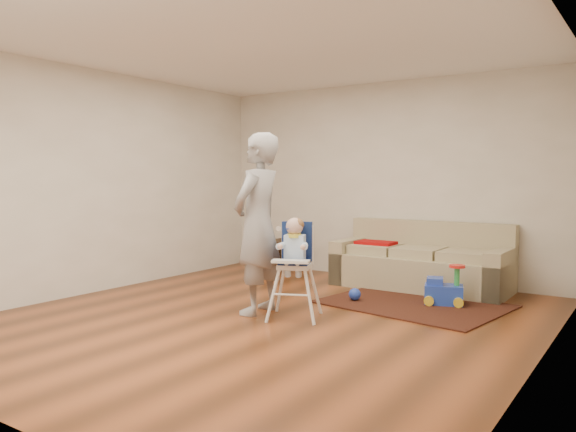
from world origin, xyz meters
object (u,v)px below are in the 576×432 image
Objects in this scene: toy_ball at (355,294)px; high_chair at (295,270)px; side_table at (284,256)px; sofa at (420,256)px; ride_on_toy at (444,284)px; adult at (258,224)px.

high_chair is at bearing -99.20° from toy_ball.
toy_ball is at bearing -33.73° from side_table.
side_table is at bearing 146.27° from toy_ball.
sofa is 0.94m from ride_on_toy.
side_table reaches higher than ride_on_toy.
ride_on_toy is 0.24× the size of adult.
ride_on_toy is 1.75m from high_chair.
toy_ball is 0.13× the size of high_chair.
adult is (1.20, -2.22, 0.69)m from side_table.
sofa is 15.79× the size of toy_ball.
sofa reaches higher than ride_on_toy.
toy_ball is (-0.89, -0.38, -0.15)m from ride_on_toy.
side_table is 2.15m from toy_ball.
ride_on_toy is at bearing -16.85° from side_table.
high_chair reaches higher than ride_on_toy.
ride_on_toy is at bearing 23.10° from toy_ball.
ride_on_toy reaches higher than toy_ball.
adult is (-0.93, -2.15, 0.51)m from sofa.
adult is at bearing -112.99° from sofa.
high_chair is at bearing -145.33° from ride_on_toy.
side_table is 0.25× the size of adult.
high_chair is (-1.06, -1.38, 0.25)m from ride_on_toy.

